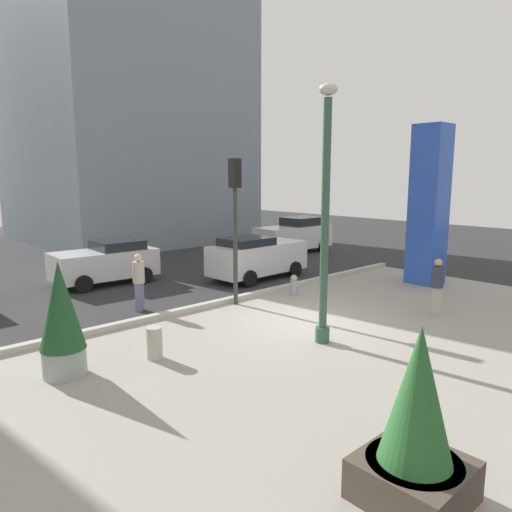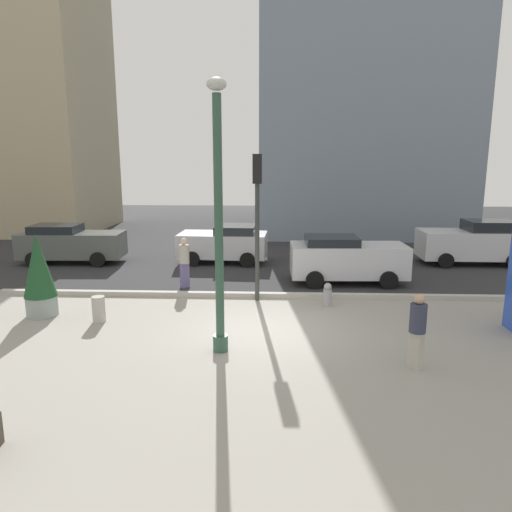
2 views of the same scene
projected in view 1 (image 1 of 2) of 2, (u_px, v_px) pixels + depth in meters
name	position (u px, v px, depth m)	size (l,w,h in m)	color
ground_plane	(219.00, 296.00, 16.49)	(60.00, 60.00, 0.00)	#2D2D30
plaza_pavement	(364.00, 339.00, 12.15)	(18.00, 10.00, 0.02)	#9E998E
curb_strip	(235.00, 299.00, 15.84)	(18.00, 0.24, 0.16)	#B7B2A8
lamp_post	(325.00, 222.00, 11.41)	(0.44, 0.44, 6.25)	#335642
art_pillar_blue	(429.00, 206.00, 18.03)	(1.15, 1.15, 6.04)	blue
potted_plant_near_left	(416.00, 428.00, 5.96)	(1.29, 1.29, 2.36)	#4C4238
potted_plant_mid_plaza	(61.00, 319.00, 9.73)	(0.93, 0.93, 2.45)	gray
fire_hydrant	(294.00, 285.00, 16.48)	(0.36, 0.26, 0.75)	#99999E
concrete_bollard	(154.00, 343.00, 10.78)	(0.36, 0.36, 0.75)	#B2ADA3
traffic_light_far_side	(235.00, 207.00, 14.91)	(0.28, 0.42, 4.67)	#333833
car_passing_lane	(295.00, 235.00, 25.70)	(4.52, 1.99, 1.91)	silver
car_curb_east	(106.00, 262.00, 18.34)	(3.90, 2.24, 1.65)	silver
car_far_lane	(257.00, 257.00, 19.18)	(4.25, 2.04, 1.73)	silver
pedestrian_on_sidewalk	(437.00, 284.00, 14.14)	(0.50, 0.50, 1.71)	#B2AD9E
pedestrian_by_curb	(139.00, 279.00, 14.56)	(0.51, 0.51, 1.79)	slate
highrise_across_street	(119.00, 16.00, 29.76)	(12.02, 13.47, 28.12)	gray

